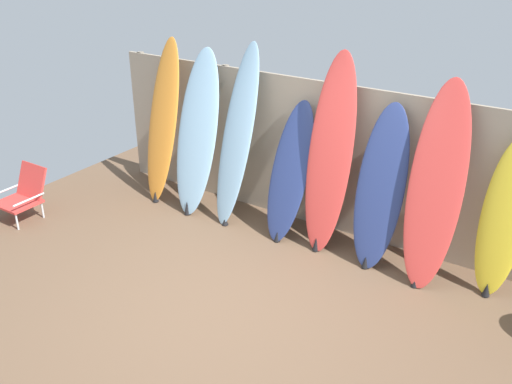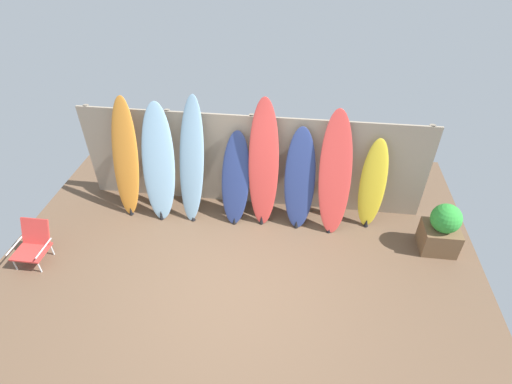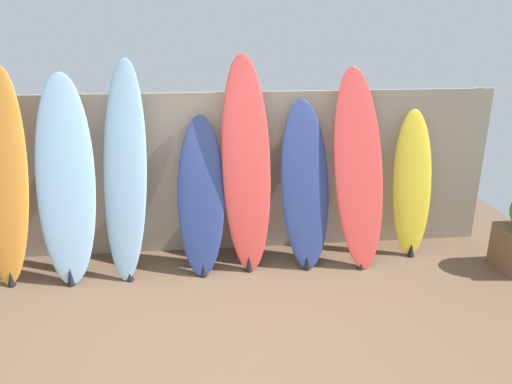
{
  "view_description": "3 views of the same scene",
  "coord_description": "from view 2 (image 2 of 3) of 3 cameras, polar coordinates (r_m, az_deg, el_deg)",
  "views": [
    {
      "loc": [
        2.75,
        -3.67,
        3.4
      ],
      "look_at": [
        0.07,
        0.42,
        1.09
      ],
      "focal_mm": 40.0,
      "sensor_mm": 36.0,
      "label": 1
    },
    {
      "loc": [
        0.82,
        -3.87,
        4.8
      ],
      "look_at": [
        0.21,
        0.96,
        1.04
      ],
      "focal_mm": 28.0,
      "sensor_mm": 36.0,
      "label": 2
    },
    {
      "loc": [
        -0.17,
        -3.28,
        2.56
      ],
      "look_at": [
        0.28,
        0.94,
        1.05
      ],
      "focal_mm": 35.0,
      "sensor_mm": 36.0,
      "label": 3
    }
  ],
  "objects": [
    {
      "name": "surfboard_skyblue_1",
      "position": [
        7.03,
        -13.76,
        3.91
      ],
      "size": [
        0.59,
        0.67,
        2.05
      ],
      "color": "#8CB7D6",
      "rests_on": "ground"
    },
    {
      "name": "surfboard_yellow_7",
      "position": [
        6.99,
        16.32,
        1.01
      ],
      "size": [
        0.45,
        0.42,
        1.62
      ],
      "color": "yellow",
      "rests_on": "ground"
    },
    {
      "name": "surfboard_red_6",
      "position": [
        6.68,
        11.24,
        2.46
      ],
      "size": [
        0.62,
        0.74,
        2.07
      ],
      "color": "#D13D38",
      "rests_on": "ground"
    },
    {
      "name": "fence_back",
      "position": [
        7.1,
        -0.61,
        4.36
      ],
      "size": [
        6.08,
        0.11,
        1.8
      ],
      "color": "gray",
      "rests_on": "ground"
    },
    {
      "name": "planter_box",
      "position": [
        7.08,
        25.04,
        -4.85
      ],
      "size": [
        0.56,
        0.5,
        0.89
      ],
      "color": "brown",
      "rests_on": "ground"
    },
    {
      "name": "surfboard_navy_3",
      "position": [
        6.86,
        -2.95,
        1.79
      ],
      "size": [
        0.52,
        0.64,
        1.6
      ],
      "color": "navy",
      "rests_on": "ground"
    },
    {
      "name": "surfboard_navy_5",
      "position": [
        6.75,
        6.27,
        1.73
      ],
      "size": [
        0.55,
        0.6,
        1.75
      ],
      "color": "navy",
      "rests_on": "ground"
    },
    {
      "name": "beach_chair",
      "position": [
        7.25,
        -29.22,
        -6.32
      ],
      "size": [
        0.5,
        0.56,
        0.65
      ],
      "rotation": [
        0.0,
        0.0,
        -0.17
      ],
      "color": "silver",
      "rests_on": "ground"
    },
    {
      "name": "surfboard_orange_0",
      "position": [
        7.25,
        -18.14,
        4.51
      ],
      "size": [
        0.54,
        0.63,
        2.12
      ],
      "color": "orange",
      "rests_on": "ground"
    },
    {
      "name": "surfboard_red_4",
      "position": [
        6.66,
        1.09,
        3.82
      ],
      "size": [
        0.54,
        0.6,
        2.21
      ],
      "color": "#D13D38",
      "rests_on": "ground"
    },
    {
      "name": "ground",
      "position": [
        6.22,
        -3.08,
        -12.9
      ],
      "size": [
        7.68,
        7.68,
        0.0
      ],
      "primitive_type": "plane",
      "color": "brown"
    },
    {
      "name": "surfboard_skyblue_2",
      "position": [
        6.87,
        -9.18,
        4.31
      ],
      "size": [
        0.53,
        0.74,
        2.18
      ],
      "color": "#8CB7D6",
      "rests_on": "ground"
    }
  ]
}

